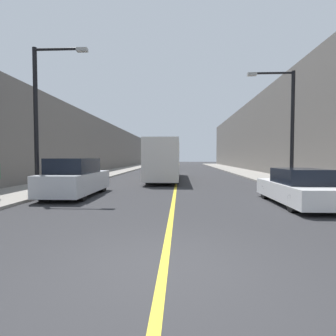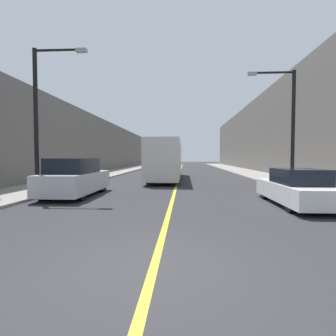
# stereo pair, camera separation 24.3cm
# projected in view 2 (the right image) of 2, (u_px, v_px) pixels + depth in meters

# --- Properties ---
(ground_plane) EXTENTS (200.00, 200.00, 0.00)m
(ground_plane) POSITION_uv_depth(u_px,v_px,m) (153.00, 269.00, 4.51)
(ground_plane) COLOR #2D2D30
(sidewalk_left) EXTENTS (3.76, 72.00, 0.12)m
(sidewalk_left) POSITION_uv_depth(u_px,v_px,m) (120.00, 171.00, 34.93)
(sidewalk_left) COLOR gray
(sidewalk_left) RESTS_ON ground
(sidewalk_right) EXTENTS (3.76, 72.00, 0.12)m
(sidewalk_right) POSITION_uv_depth(u_px,v_px,m) (243.00, 171.00, 33.92)
(sidewalk_right) COLOR gray
(sidewalk_right) RESTS_ON ground
(building_row_left) EXTENTS (4.00, 72.00, 6.82)m
(building_row_left) POSITION_uv_depth(u_px,v_px,m) (91.00, 146.00, 35.03)
(building_row_left) COLOR #66605B
(building_row_left) RESTS_ON ground
(building_row_right) EXTENTS (4.00, 72.00, 9.73)m
(building_row_right) POSITION_uv_depth(u_px,v_px,m) (274.00, 134.00, 33.48)
(building_row_right) COLOR #66605B
(building_row_right) RESTS_ON ground
(road_center_line) EXTENTS (0.16, 72.00, 0.01)m
(road_center_line) POSITION_uv_depth(u_px,v_px,m) (180.00, 172.00, 34.43)
(road_center_line) COLOR gold
(road_center_line) RESTS_ON ground
(bus) EXTENTS (2.40, 11.72, 3.21)m
(bus) POSITION_uv_depth(u_px,v_px,m) (166.00, 159.00, 22.42)
(bus) COLOR silver
(bus) RESTS_ON ground
(parked_suv_left) EXTENTS (1.99, 4.88, 1.86)m
(parked_suv_left) POSITION_uv_depth(u_px,v_px,m) (75.00, 178.00, 12.91)
(parked_suv_left) COLOR silver
(parked_suv_left) RESTS_ON ground
(car_right_near) EXTENTS (1.80, 4.80, 1.47)m
(car_right_near) POSITION_uv_depth(u_px,v_px,m) (297.00, 189.00, 10.37)
(car_right_near) COLOR silver
(car_right_near) RESTS_ON ground
(street_lamp_left) EXTENTS (2.60, 0.24, 6.88)m
(street_lamp_left) POSITION_uv_depth(u_px,v_px,m) (41.00, 111.00, 12.35)
(street_lamp_left) COLOR black
(street_lamp_left) RESTS_ON sidewalk_left
(street_lamp_right) EXTENTS (2.60, 0.24, 6.52)m
(street_lamp_right) POSITION_uv_depth(u_px,v_px,m) (288.00, 121.00, 14.38)
(street_lamp_right) COLOR black
(street_lamp_right) RESTS_ON sidewalk_right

